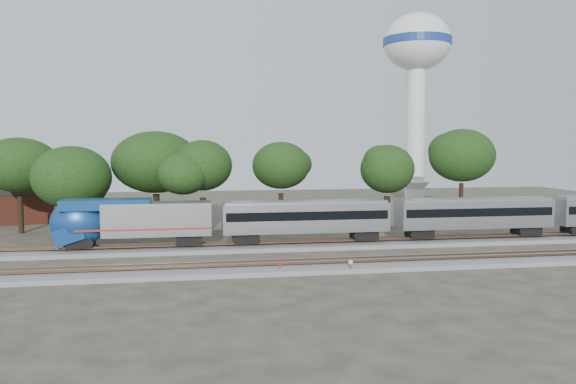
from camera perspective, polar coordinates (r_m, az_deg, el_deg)
name	(u,v)px	position (r m, az deg, el deg)	size (l,w,h in m)	color
ground	(262,261)	(50.67, -2.69, -6.97)	(160.00, 160.00, 0.00)	#383328
track_far	(255,247)	(56.49, -3.40, -5.55)	(160.00, 5.00, 0.73)	slate
track_near	(267,268)	(46.74, -2.11, -7.71)	(160.00, 5.00, 0.73)	slate
train	(475,213)	(63.01, 18.49, -2.03)	(87.85, 3.03, 4.46)	#AFB1B6
switch_stand_red	(280,267)	(45.32, -0.84, -7.60)	(0.29, 0.08, 0.93)	#512D19
switch_stand_white	(351,265)	(45.79, 6.38, -7.37)	(0.35, 0.07, 1.10)	#512D19
switch_lever	(370,269)	(47.07, 8.32, -7.74)	(0.50, 0.30, 0.30)	#512D19
water_tower	(417,62)	(109.30, 12.94, 12.70)	(12.52, 12.52, 34.67)	silver
brick_building	(15,204)	(83.81, -26.00, -1.13)	(11.24, 8.96, 4.81)	brown
tree_1	(19,165)	(72.63, -25.67, 2.49)	(8.18, 8.18, 11.53)	black
tree_2	(72,177)	(65.88, -21.11, 1.38)	(6.94, 6.94, 9.78)	black
tree_3	(156,162)	(68.72, -13.30, 2.96)	(8.46, 8.46, 11.93)	black
tree_4	(202,166)	(64.82, -8.69, 2.66)	(8.16, 8.16, 11.50)	black
tree_5	(281,166)	(71.77, -0.72, 2.70)	(7.89, 7.89, 11.12)	black
tree_6	(387,169)	(70.97, 10.07, 2.29)	(7.50, 7.50, 10.57)	black
tree_7	(462,156)	(86.50, 17.26, 3.56)	(9.00, 9.00, 12.69)	black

